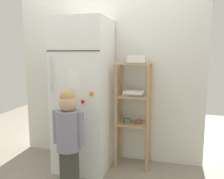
# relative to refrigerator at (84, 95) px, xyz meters

# --- Properties ---
(ground_plane) EXTENTS (6.00, 6.00, 0.00)m
(ground_plane) POSITION_rel_refrigerator_xyz_m (0.21, -0.02, -0.90)
(ground_plane) COLOR gray
(kitchen_wall_back) EXTENTS (2.44, 0.03, 2.30)m
(kitchen_wall_back) POSITION_rel_refrigerator_xyz_m (0.21, 0.34, 0.25)
(kitchen_wall_back) COLOR silver
(kitchen_wall_back) RESTS_ON ground
(refrigerator) EXTENTS (0.61, 0.66, 1.80)m
(refrigerator) POSITION_rel_refrigerator_xyz_m (0.00, 0.00, 0.00)
(refrigerator) COLOR white
(refrigerator) RESTS_ON ground
(child_standing) EXTENTS (0.34, 0.25, 1.05)m
(child_standing) POSITION_rel_refrigerator_xyz_m (0.04, -0.53, -0.26)
(child_standing) COLOR #404038
(child_standing) RESTS_ON ground
(pantry_shelf_unit) EXTENTS (0.42, 0.30, 1.28)m
(pantry_shelf_unit) POSITION_rel_refrigerator_xyz_m (0.57, 0.16, -0.12)
(pantry_shelf_unit) COLOR tan
(pantry_shelf_unit) RESTS_ON ground
(fruit_bin) EXTENTS (0.23, 0.18, 0.09)m
(fruit_bin) POSITION_rel_refrigerator_xyz_m (0.60, 0.16, 0.42)
(fruit_bin) COLOR white
(fruit_bin) RESTS_ON pantry_shelf_unit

